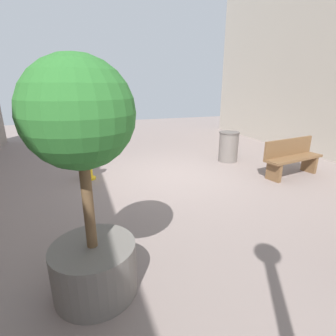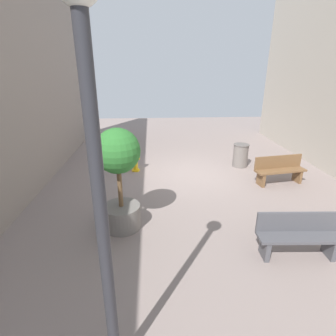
{
  "view_description": "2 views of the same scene",
  "coord_description": "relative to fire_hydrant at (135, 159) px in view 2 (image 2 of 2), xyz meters",
  "views": [
    {
      "loc": [
        2.27,
        5.87,
        2.22
      ],
      "look_at": [
        0.53,
        1.02,
        0.56
      ],
      "focal_mm": 27.17,
      "sensor_mm": 36.0,
      "label": 1
    },
    {
      "loc": [
        1.47,
        9.14,
        3.76
      ],
      "look_at": [
        0.96,
        1.28,
        0.74
      ],
      "focal_mm": 28.34,
      "sensor_mm": 36.0,
      "label": 2
    }
  ],
  "objects": [
    {
      "name": "ground_plane",
      "position": [
        -2.11,
        0.44,
        -0.46
      ],
      "size": [
        23.4,
        23.4,
        0.0
      ],
      "primitive_type": "plane",
      "color": "gray"
    },
    {
      "name": "fire_hydrant",
      "position": [
        0.0,
        0.0,
        0.0
      ],
      "size": [
        0.37,
        0.37,
        0.91
      ],
      "color": "gold",
      "rests_on": "ground_plane"
    },
    {
      "name": "bench_near",
      "position": [
        -4.95,
        1.46,
        0.04
      ],
      "size": [
        1.79,
        0.71,
        0.95
      ],
      "color": "brown",
      "rests_on": "ground_plane"
    },
    {
      "name": "bench_far",
      "position": [
        -3.64,
        5.12,
        0.04
      ],
      "size": [
        1.73,
        0.53,
        0.95
      ],
      "color": "#4C4C51",
      "rests_on": "ground_plane"
    },
    {
      "name": "planter_tree",
      "position": [
        0.13,
        3.83,
        1.01
      ],
      "size": [
        1.04,
        1.04,
        2.51
      ],
      "color": "slate",
      "rests_on": "ground_plane"
    },
    {
      "name": "street_lamp",
      "position": [
        -0.11,
        7.2,
        2.31
      ],
      "size": [
        0.36,
        0.36,
        4.53
      ],
      "color": "#2D2D33",
      "rests_on": "ground_plane"
    },
    {
      "name": "trash_bin",
      "position": [
        -4.16,
        -0.23,
        -0.0
      ],
      "size": [
        0.61,
        0.61,
        0.91
      ],
      "color": "slate",
      "rests_on": "ground_plane"
    }
  ]
}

